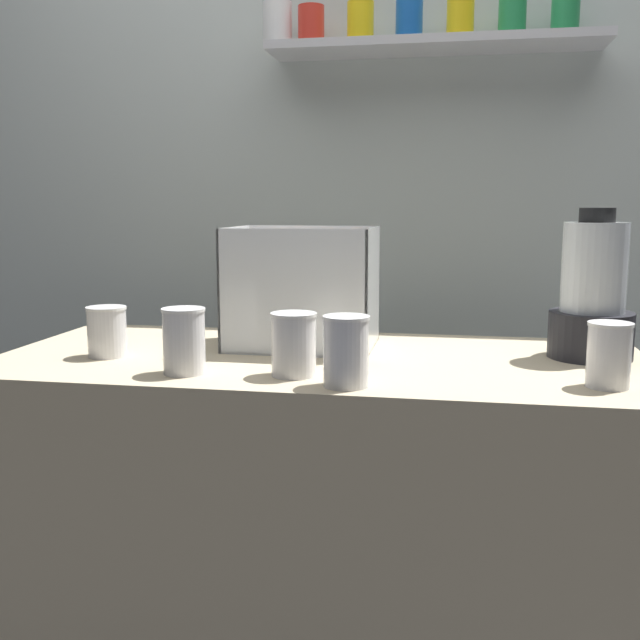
# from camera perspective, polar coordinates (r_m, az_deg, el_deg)

# --- Properties ---
(counter) EXTENTS (1.40, 0.64, 0.90)m
(counter) POSITION_cam_1_polar(r_m,az_deg,el_deg) (1.76, 0.00, -17.30)
(counter) COLOR tan
(counter) RESTS_ON ground_plane
(back_wall_unit) EXTENTS (2.60, 0.24, 2.50)m
(back_wall_unit) POSITION_cam_1_polar(r_m,az_deg,el_deg) (2.34, 3.58, 9.85)
(back_wall_unit) COLOR silver
(back_wall_unit) RESTS_ON ground_plane
(carrot_display_bin) EXTENTS (0.33, 0.25, 0.28)m
(carrot_display_bin) POSITION_cam_1_polar(r_m,az_deg,el_deg) (1.71, -1.34, 0.74)
(carrot_display_bin) COLOR white
(carrot_display_bin) RESTS_ON counter
(blender_pitcher) EXTENTS (0.18, 0.18, 0.32)m
(blender_pitcher) POSITION_cam_1_polar(r_m,az_deg,el_deg) (1.68, 20.24, 1.58)
(blender_pitcher) COLOR black
(blender_pitcher) RESTS_ON counter
(juice_cup_mango_far_left) EXTENTS (0.09, 0.09, 0.11)m
(juice_cup_mango_far_left) POSITION_cam_1_polar(r_m,az_deg,el_deg) (1.67, -16.06, -1.12)
(juice_cup_mango_far_left) COLOR white
(juice_cup_mango_far_left) RESTS_ON counter
(juice_cup_beet_left) EXTENTS (0.09, 0.09, 0.13)m
(juice_cup_beet_left) POSITION_cam_1_polar(r_m,az_deg,el_deg) (1.47, -10.42, -1.82)
(juice_cup_beet_left) COLOR white
(juice_cup_beet_left) RESTS_ON counter
(juice_cup_beet_middle) EXTENTS (0.09, 0.09, 0.12)m
(juice_cup_beet_middle) POSITION_cam_1_polar(r_m,az_deg,el_deg) (1.43, -2.03, -2.22)
(juice_cup_beet_middle) COLOR white
(juice_cup_beet_middle) RESTS_ON counter
(juice_cup_pomegranate_right) EXTENTS (0.09, 0.09, 0.13)m
(juice_cup_pomegranate_right) POSITION_cam_1_polar(r_m,az_deg,el_deg) (1.34, 2.02, -2.78)
(juice_cup_pomegranate_right) COLOR white
(juice_cup_pomegranate_right) RESTS_ON counter
(juice_cup_orange_far_right) EXTENTS (0.08, 0.08, 0.12)m
(juice_cup_orange_far_right) POSITION_cam_1_polar(r_m,az_deg,el_deg) (1.43, 21.33, -2.75)
(juice_cup_orange_far_right) COLOR white
(juice_cup_orange_far_right) RESTS_ON counter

